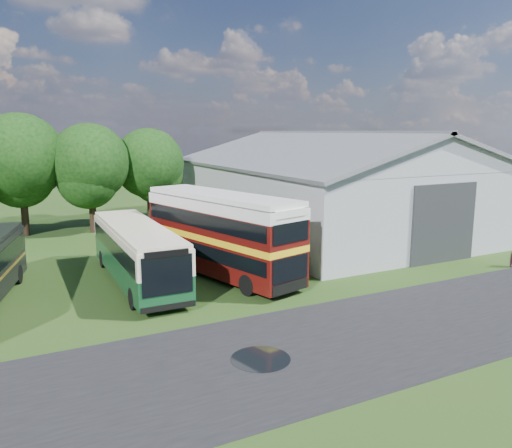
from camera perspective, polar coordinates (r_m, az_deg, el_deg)
ground at (r=21.86m, az=0.38°, el=-11.39°), size 120.00×120.00×0.00m
asphalt_road at (r=21.07m, az=11.71°, el=-12.50°), size 60.00×8.00×0.02m
puddle at (r=18.80m, az=0.52°, el=-15.22°), size 2.20×2.20×0.01m
storage_shed at (r=41.99m, az=8.61°, el=4.98°), size 18.80×24.80×8.15m
tree_mid at (r=42.87m, az=-25.37°, el=6.91°), size 6.80×6.80×9.60m
tree_right_a at (r=42.35m, az=-18.47°, el=6.67°), size 6.26×6.26×8.83m
tree_right_b at (r=44.17m, az=-12.15°, el=6.79°), size 5.98×5.98×8.45m
shrub_front at (r=29.43m, az=4.72°, el=-5.59°), size 1.70×1.70×1.70m
shrub_mid at (r=31.08m, az=2.78°, el=-4.69°), size 1.60×1.60×1.60m
shrub_back at (r=32.77m, az=1.05°, el=-3.87°), size 1.80×1.80×1.80m
bus_green_single at (r=27.84m, az=-13.43°, el=-3.18°), size 2.82×11.58×3.19m
bus_maroon_double at (r=28.38m, az=-4.01°, el=-1.26°), size 5.55×11.39×4.75m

